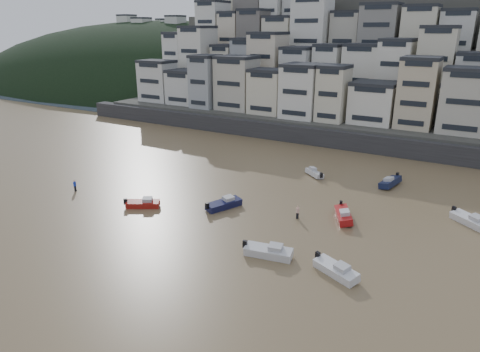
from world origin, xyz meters
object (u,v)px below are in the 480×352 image
Objects in this scene: person_pink at (298,212)px; boat_e at (344,214)px; boat_b at (336,269)px; boat_h at (314,172)px; boat_g at (471,219)px; boat_j at (143,203)px; boat_i at (390,181)px; person_blue at (75,186)px; boat_c at (224,203)px; boat_a at (268,250)px.

boat_e is at bearing 27.70° from person_pink.
boat_h is (-12.48, 26.88, -0.12)m from boat_b.
boat_g is at bearing 85.90° from boat_b.
boat_b reaches higher than boat_j.
boat_i is 11.75m from boat_h.
boat_g is at bearing -159.05° from boat_h.
person_blue is (-40.46, 2.54, 0.15)m from boat_b.
boat_g is (11.42, -9.13, -0.02)m from boat_i.
boat_h is 28.27m from boat_j.
boat_a is at bearing -105.10° from boat_c.
boat_a is 13.83m from boat_c.
boat_a is 3.19× the size of person_blue.
boat_e is 1.14× the size of boat_j.
person_pink is (4.10, -16.66, 0.27)m from boat_h.
boat_c is at bearing -179.85° from boat_b.
boat_i reaches higher than boat_g.
boat_c is (-5.72, -18.53, 0.15)m from boat_h.
boat_i is (-0.82, 28.33, 0.03)m from boat_b.
boat_c is 3.18× the size of person_blue.
boat_i reaches higher than boat_b.
boat_h is at bearing 90.72° from boat_a.
boat_g is at bearing -46.65° from boat_c.
boat_c is 3.18× the size of person_pink.
person_blue reaches higher than boat_a.
boat_g is at bearing 62.10° from boat_i.
boat_j is (-15.25, -23.80, 0.06)m from boat_h.
boat_c is at bearing 132.00° from boat_a.
boat_e reaches higher than boat_g.
boat_i is at bearing 145.36° from boat_e.
boat_i reaches higher than boat_c.
boat_a is 3.19× the size of person_pink.
boat_c is at bearing 112.19° from boat_h.
boat_c reaches higher than boat_e.
boat_c reaches higher than boat_b.
boat_b is 0.96× the size of boat_i.
boat_e is 13.62m from boat_a.
boat_h is 19.39m from boat_c.
boat_a is (-6.46, -28.46, 0.00)m from boat_i.
person_pink is (-1.10, 10.35, 0.11)m from boat_a.
person_pink is (19.35, 7.14, 0.21)m from boat_j.
boat_g is 21.00m from person_pink.
boat_j is (-27.74, 3.07, -0.06)m from boat_b.
boat_h is 2.54× the size of person_pink.
boat_b is at bearing -37.01° from boat_j.
boat_e is at bearing 162.67° from boat_h.
person_blue is at bearing -46.20° from boat_i.
boat_g is (13.89, 6.31, -0.01)m from boat_e.
boat_c is 23.00m from person_blue.
person_pink is at bearing 13.45° from person_blue.
person_blue reaches higher than boat_h.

